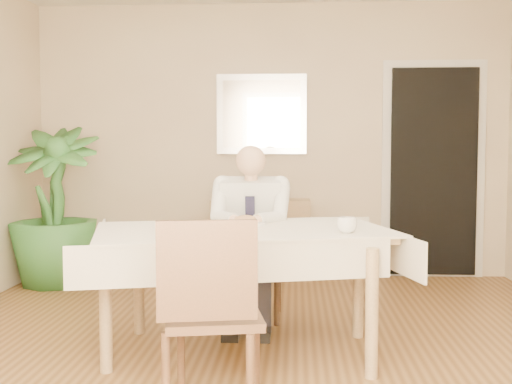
# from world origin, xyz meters

# --- Properties ---
(room) EXTENTS (5.00, 5.02, 2.60)m
(room) POSITION_xyz_m (0.00, 0.00, 1.30)
(room) COLOR brown
(room) RESTS_ON ground
(window) EXTENTS (1.34, 0.04, 1.44)m
(window) POSITION_xyz_m (0.00, -2.47, 1.45)
(window) COLOR beige
(window) RESTS_ON room
(doorway) EXTENTS (0.96, 0.07, 2.10)m
(doorway) POSITION_xyz_m (1.55, 2.46, 1.00)
(doorway) COLOR beige
(doorway) RESTS_ON ground
(mirror) EXTENTS (0.86, 0.04, 0.76)m
(mirror) POSITION_xyz_m (-0.08, 2.47, 1.55)
(mirror) COLOR silver
(mirror) RESTS_ON room
(dining_table) EXTENTS (1.97, 1.45, 0.75)m
(dining_table) POSITION_xyz_m (-0.06, 0.07, 0.67)
(dining_table) COLOR tan
(dining_table) RESTS_ON ground
(chair_far) EXTENTS (0.46, 0.46, 0.92)m
(chair_far) POSITION_xyz_m (-0.06, 0.95, 0.52)
(chair_far) COLOR #402516
(chair_far) RESTS_ON ground
(chair_near) EXTENTS (0.51, 0.51, 0.92)m
(chair_near) POSITION_xyz_m (-0.13, -0.87, 0.52)
(chair_near) COLOR #402516
(chair_near) RESTS_ON ground
(seated_man) EXTENTS (0.48, 0.72, 1.24)m
(seated_man) POSITION_xyz_m (-0.06, 0.66, 0.69)
(seated_man) COLOR white
(seated_man) RESTS_ON ground
(plate) EXTENTS (0.26, 0.26, 0.02)m
(plate) POSITION_xyz_m (-0.06, 0.27, 0.76)
(plate) COLOR white
(plate) RESTS_ON dining_table
(food) EXTENTS (0.14, 0.14, 0.06)m
(food) POSITION_xyz_m (-0.06, 0.27, 0.78)
(food) COLOR olive
(food) RESTS_ON dining_table
(knife) EXTENTS (0.01, 0.13, 0.01)m
(knife) POSITION_xyz_m (-0.02, 0.21, 0.78)
(knife) COLOR silver
(knife) RESTS_ON dining_table
(fork) EXTENTS (0.01, 0.13, 0.01)m
(fork) POSITION_xyz_m (-0.10, 0.21, 0.78)
(fork) COLOR silver
(fork) RESTS_ON dining_table
(coffee_mug) EXTENTS (0.13, 0.13, 0.09)m
(coffee_mug) POSITION_xyz_m (0.54, -0.10, 0.80)
(coffee_mug) COLOR white
(coffee_mug) RESTS_ON dining_table
(sideboard) EXTENTS (0.93, 0.33, 0.74)m
(sideboard) POSITION_xyz_m (-0.08, 2.32, 0.37)
(sideboard) COLOR tan
(sideboard) RESTS_ON ground
(photo_frame_left) EXTENTS (0.10, 0.02, 0.14)m
(photo_frame_left) POSITION_xyz_m (-0.48, 2.39, 0.81)
(photo_frame_left) COLOR silver
(photo_frame_left) RESTS_ON sideboard
(photo_frame_center) EXTENTS (0.10, 0.02, 0.14)m
(photo_frame_center) POSITION_xyz_m (-0.25, 2.33, 0.81)
(photo_frame_center) COLOR silver
(photo_frame_center) RESTS_ON sideboard
(photo_frame_right) EXTENTS (0.10, 0.02, 0.14)m
(photo_frame_right) POSITION_xyz_m (0.04, 2.36, 0.81)
(photo_frame_right) COLOR silver
(photo_frame_right) RESTS_ON sideboard
(potted_palm) EXTENTS (0.80, 0.80, 1.42)m
(potted_palm) POSITION_xyz_m (-1.90, 1.88, 0.71)
(potted_palm) COLOR #2A5E25
(potted_palm) RESTS_ON ground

